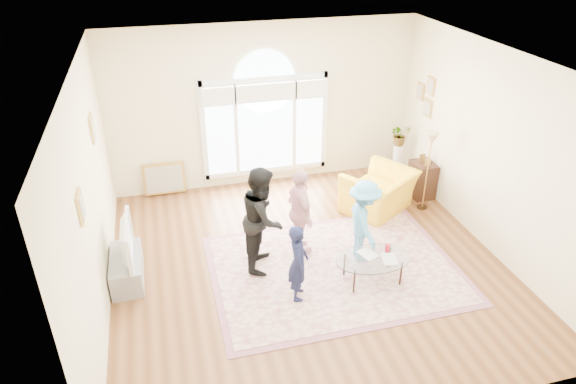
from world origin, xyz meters
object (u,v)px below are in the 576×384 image
object	(u,v)px
television	(122,241)
area_rug	(334,269)
armchair	(379,191)
tv_console	(127,269)
coffee_table	(373,259)

from	to	relation	value
television	area_rug	bearing A→B (deg)	-10.36
area_rug	armchair	xyz separation A→B (m)	(1.39, 1.53, 0.38)
tv_console	coffee_table	world-z (taller)	coffee_table
area_rug	tv_console	xyz separation A→B (m)	(-3.10, 0.57, 0.20)
armchair	area_rug	bearing A→B (deg)	15.10
television	coffee_table	world-z (taller)	television
television	coffee_table	size ratio (longest dim) A/B	0.88
coffee_table	armchair	size ratio (longest dim) A/B	0.97
coffee_table	armchair	xyz separation A→B (m)	(0.94, 1.93, -0.01)
television	armchair	world-z (taller)	television
coffee_table	area_rug	bearing A→B (deg)	139.21
tv_console	television	size ratio (longest dim) A/B	0.98
television	tv_console	bearing A→B (deg)	180.00
tv_console	television	world-z (taller)	television
tv_console	coffee_table	size ratio (longest dim) A/B	0.86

